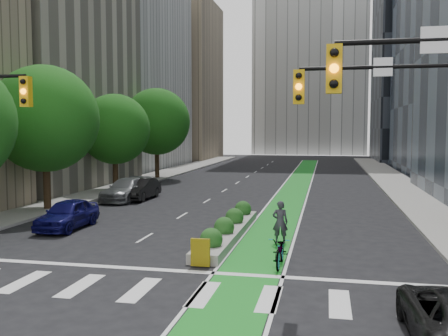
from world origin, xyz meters
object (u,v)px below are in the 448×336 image
at_px(median_planter, 229,229).
at_px(cyclist, 280,222).
at_px(bicycle, 281,251).
at_px(parked_car_left_far, 127,190).
at_px(parked_car_left_near, 68,214).
at_px(parked_car_left_mid, 140,189).

distance_m(median_planter, cyclist, 2.64).
relative_size(bicycle, parked_car_left_far, 0.40).
distance_m(bicycle, parked_car_left_far, 18.86).
height_order(median_planter, parked_car_left_near, parked_car_left_near).
height_order(bicycle, cyclist, cyclist).
bearing_deg(bicycle, parked_car_left_mid, 126.94).
distance_m(parked_car_left_near, parked_car_left_mid, 10.58).
bearing_deg(parked_car_left_mid, cyclist, -45.91).
distance_m(bicycle, parked_car_left_near, 11.92).
distance_m(parked_car_left_near, parked_car_left_far, 9.97).
bearing_deg(parked_car_left_near, cyclist, -6.47).
distance_m(median_planter, parked_car_left_far, 13.67).
bearing_deg(bicycle, parked_car_left_near, 157.53).
height_order(median_planter, parked_car_left_mid, parked_car_left_mid).
relative_size(bicycle, parked_car_left_near, 0.48).
bearing_deg(parked_car_left_mid, parked_car_left_near, -87.67).
height_order(cyclist, parked_car_left_mid, cyclist).
relative_size(parked_car_left_mid, parked_car_left_far, 0.86).
xyz_separation_m(bicycle, parked_car_left_near, (-10.99, 4.62, 0.19)).
bearing_deg(cyclist, median_planter, -23.37).
bearing_deg(cyclist, parked_car_left_far, -47.61).
height_order(median_planter, parked_car_left_far, parked_car_left_far).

